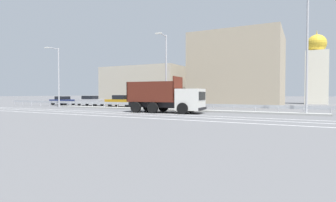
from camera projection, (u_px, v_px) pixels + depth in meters
name	position (u px, v px, depth m)	size (l,w,h in m)	color
ground_plane	(157.00, 111.00, 27.17)	(320.00, 320.00, 0.00)	#565659
lane_strip_0	(156.00, 114.00, 23.96)	(56.72, 0.16, 0.01)	silver
lane_strip_1	(146.00, 115.00, 22.41)	(56.72, 0.16, 0.01)	silver
lane_strip_2	(131.00, 117.00, 20.47)	(56.72, 0.16, 0.01)	silver
median_island	(165.00, 110.00, 28.77)	(31.20, 1.10, 0.18)	gray
median_guardrail	(169.00, 105.00, 29.57)	(56.72, 0.09, 0.78)	#9EA0A5
dump_truck	(174.00, 100.00, 25.16)	(7.67, 3.22, 3.47)	silver
median_road_sign	(156.00, 98.00, 29.27)	(0.74, 0.16, 2.58)	white
street_lamp_0	(58.00, 74.00, 35.90)	(0.70, 2.09, 8.10)	#ADADB2
street_lamp_1	(166.00, 68.00, 28.26)	(0.71, 2.14, 8.21)	#ADADB2
street_lamp_2	(307.00, 51.00, 22.33)	(0.71, 2.01, 10.06)	#ADADB2
parked_car_0	(63.00, 101.00, 42.19)	(4.19, 2.20, 1.40)	navy
parked_car_1	(91.00, 101.00, 39.89)	(4.83, 1.99, 1.51)	#A3A3A8
parked_car_2	(122.00, 101.00, 36.95)	(4.66, 2.20, 1.63)	#B27A14
parked_car_3	(162.00, 102.00, 34.32)	(4.06, 2.00, 1.42)	#B27A14
background_building_0	(153.00, 86.00, 50.84)	(14.65, 14.15, 6.67)	#B7AD99
background_building_1	(238.00, 71.00, 41.32)	(12.95, 12.06, 10.90)	tan
church_tower	(316.00, 70.00, 46.16)	(3.60, 3.60, 13.10)	silver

